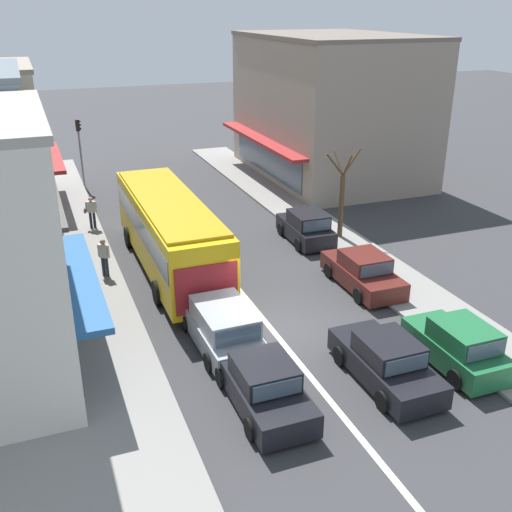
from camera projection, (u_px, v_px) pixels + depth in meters
ground_plane at (272, 330)px, 21.11m from camera, size 140.00×140.00×0.00m
lane_centre_line at (235, 284)px, 24.55m from camera, size 0.20×28.00×0.01m
sidewalk_left at (59, 289)px, 23.99m from camera, size 5.20×44.00×0.14m
kerb_right at (345, 246)px, 28.30m from camera, size 2.80×44.00×0.12m
building_right_far at (330, 107)px, 38.72m from camera, size 9.79×13.17×8.94m
city_bus at (169, 229)px, 25.18m from camera, size 2.77×10.86×3.23m
sedan_behind_bus_mid at (386, 362)px, 18.03m from camera, size 1.91×4.20×1.47m
sedan_queue_far_back at (263, 385)px, 16.93m from camera, size 1.90×4.20×1.47m
wagon_queue_gap_filler at (222, 327)px, 19.84m from camera, size 1.99×4.53×1.58m
parked_hatchback_kerb_front at (458, 346)px, 18.79m from camera, size 1.84×3.71×1.54m
parked_sedan_kerb_second at (363, 272)px, 24.10m from camera, size 1.94×4.22×1.47m
parked_hatchback_kerb_third at (306, 228)px, 28.72m from camera, size 1.92×3.75×1.54m
traffic_light_downstreet at (80, 142)px, 36.57m from camera, size 0.32×0.24×4.20m
street_tree_right at (342, 197)px, 28.60m from camera, size 1.84×1.75×4.38m
pedestrian_with_handbag_near at (91, 210)px, 29.99m from camera, size 0.66×0.35×1.63m
pedestrian_browsing_midblock at (104, 255)px, 24.65m from camera, size 0.44×0.42×1.63m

